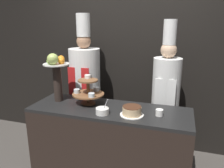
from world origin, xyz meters
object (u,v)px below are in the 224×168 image
(chef_left, at_px, (85,81))
(chef_center_left, at_px, (166,91))
(serving_bowl_near, at_px, (102,111))
(fruit_pedestal, at_px, (56,71))
(cup_white, at_px, (159,113))
(tiered_stand, at_px, (88,91))
(cake_round, at_px, (132,111))

(chef_left, height_order, chef_center_left, chef_left)
(serving_bowl_near, bearing_deg, chef_center_left, 51.77)
(fruit_pedestal, bearing_deg, chef_center_left, 23.67)
(fruit_pedestal, distance_m, cup_white, 1.24)
(tiered_stand, relative_size, cup_white, 4.85)
(fruit_pedestal, height_order, serving_bowl_near, fruit_pedestal)
(cake_round, relative_size, serving_bowl_near, 1.45)
(chef_left, bearing_deg, tiered_stand, -61.89)
(tiered_stand, height_order, cup_white, tiered_stand)
(fruit_pedestal, bearing_deg, serving_bowl_near, -17.84)
(fruit_pedestal, height_order, chef_left, chef_left)
(cup_white, bearing_deg, cake_round, -164.59)
(cup_white, distance_m, chef_center_left, 0.60)
(cup_white, xyz_separation_m, serving_bowl_near, (-0.56, -0.13, -0.00))
(fruit_pedestal, height_order, cake_round, fruit_pedestal)
(fruit_pedestal, distance_m, serving_bowl_near, 0.74)
(tiered_stand, relative_size, fruit_pedestal, 0.63)
(chef_center_left, bearing_deg, cake_round, -112.76)
(serving_bowl_near, height_order, chef_left, chef_left)
(chef_left, relative_size, chef_center_left, 1.04)
(tiered_stand, bearing_deg, fruit_pedestal, -174.72)
(tiered_stand, bearing_deg, serving_bowl_near, -42.81)
(tiered_stand, distance_m, fruit_pedestal, 0.44)
(chef_center_left, bearing_deg, cup_white, -91.54)
(serving_bowl_near, xyz_separation_m, chef_center_left, (0.58, 0.73, 0.05))
(chef_left, bearing_deg, cake_round, -39.48)
(tiered_stand, bearing_deg, cup_white, -7.24)
(tiered_stand, bearing_deg, cake_round, -17.81)
(cake_round, bearing_deg, chef_center_left, 67.24)
(serving_bowl_near, xyz_separation_m, chef_left, (-0.52, 0.73, 0.08))
(chef_center_left, bearing_deg, chef_left, -180.00)
(fruit_pedestal, xyz_separation_m, cake_round, (0.93, -0.14, -0.32))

